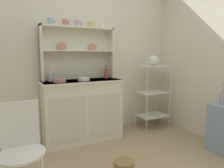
# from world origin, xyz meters

# --- Properties ---
(wall_back) EXTENTS (3.84, 0.05, 2.50)m
(wall_back) POSITION_xyz_m (0.00, 1.62, 1.25)
(wall_back) COLOR silver
(wall_back) RESTS_ON ground
(hutch_cabinet) EXTENTS (1.13, 0.45, 0.88)m
(hutch_cabinet) POSITION_xyz_m (-0.03, 1.37, 0.45)
(hutch_cabinet) COLOR silver
(hutch_cabinet) RESTS_ON ground
(hutch_shelf_unit) EXTENTS (1.06, 0.18, 0.75)m
(hutch_shelf_unit) POSITION_xyz_m (-0.03, 1.53, 1.31)
(hutch_shelf_unit) COLOR silver
(hutch_shelf_unit) RESTS_ON hutch_cabinet
(bakers_rack) EXTENTS (0.49, 0.34, 1.06)m
(bakers_rack) POSITION_xyz_m (1.18, 1.31, 0.64)
(bakers_rack) COLOR silver
(bakers_rack) RESTS_ON ground
(wire_chair) EXTENTS (0.36, 0.36, 0.85)m
(wire_chair) POSITION_xyz_m (-0.88, 0.39, 0.52)
(wire_chair) COLOR white
(wire_chair) RESTS_ON ground
(floor_basket) EXTENTS (0.21, 0.21, 0.13)m
(floor_basket) POSITION_xyz_m (0.08, 0.36, 0.07)
(floor_basket) COLOR #93754C
(floor_basket) RESTS_ON ground
(cup_sky_0) EXTENTS (0.09, 0.07, 0.08)m
(cup_sky_0) POSITION_xyz_m (-0.41, 1.49, 1.67)
(cup_sky_0) COLOR #8EB2D1
(cup_sky_0) RESTS_ON hutch_shelf_unit
(cup_terracotta_1) EXTENTS (0.08, 0.07, 0.08)m
(cup_terracotta_1) POSITION_xyz_m (-0.21, 1.49, 1.67)
(cup_terracotta_1) COLOR #C67556
(cup_terracotta_1) RESTS_ON hutch_shelf_unit
(cup_lilac_2) EXTENTS (0.09, 0.08, 0.08)m
(cup_lilac_2) POSITION_xyz_m (-0.03, 1.49, 1.67)
(cup_lilac_2) COLOR #B79ECC
(cup_lilac_2) RESTS_ON hutch_shelf_unit
(cup_gold_3) EXTENTS (0.08, 0.07, 0.08)m
(cup_gold_3) POSITION_xyz_m (0.16, 1.49, 1.67)
(cup_gold_3) COLOR #DBB760
(cup_gold_3) RESTS_ON hutch_shelf_unit
(cup_cream_4) EXTENTS (0.09, 0.07, 0.08)m
(cup_cream_4) POSITION_xyz_m (0.34, 1.49, 1.67)
(cup_cream_4) COLOR silver
(cup_cream_4) RESTS_ON hutch_shelf_unit
(bowl_mixing_large) EXTENTS (0.17, 0.17, 0.05)m
(bowl_mixing_large) POSITION_xyz_m (-0.36, 1.29, 0.90)
(bowl_mixing_large) COLOR #D17A84
(bowl_mixing_large) RESTS_ON hutch_cabinet
(bowl_floral_medium) EXTENTS (0.16, 0.16, 0.05)m
(bowl_floral_medium) POSITION_xyz_m (-0.03, 1.29, 0.90)
(bowl_floral_medium) COLOR silver
(bowl_floral_medium) RESTS_ON hutch_cabinet
(jam_bottle) EXTENTS (0.06, 0.06, 0.19)m
(jam_bottle) POSITION_xyz_m (0.39, 1.45, 0.96)
(jam_bottle) COLOR #B74C47
(jam_bottle) RESTS_ON hutch_cabinet
(utensil_jar) EXTENTS (0.08, 0.08, 0.24)m
(utensil_jar) POSITION_xyz_m (-0.45, 1.45, 0.93)
(utensil_jar) COLOR #B2B7C6
(utensil_jar) RESTS_ON hutch_cabinet
(porcelain_teapot) EXTENTS (0.25, 0.16, 0.18)m
(porcelain_teapot) POSITION_xyz_m (1.18, 1.31, 1.14)
(porcelain_teapot) COLOR white
(porcelain_teapot) RESTS_ON bakers_rack
(flower_vase) EXTENTS (0.09, 0.09, 0.29)m
(flower_vase) POSITION_xyz_m (1.44, 0.24, 0.71)
(flower_vase) COLOR #B79ECC
(flower_vase) RESTS_ON side_shelf_blue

